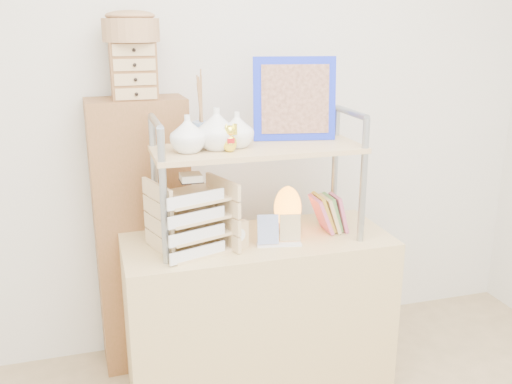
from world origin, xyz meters
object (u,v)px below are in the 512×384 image
cabinet (143,236)px  salt_lamp (287,208)px  desk (258,313)px  letter_tray (192,220)px

cabinet → salt_lamp: (0.64, -0.31, 0.18)m
desk → letter_tray: bearing=-171.1°
desk → cabinet: size_ratio=0.89×
cabinet → salt_lamp: 0.73m
cabinet → letter_tray: 0.50m
letter_tray → salt_lamp: size_ratio=1.61×
desk → salt_lamp: 0.51m
letter_tray → salt_lamp: letter_tray is taller
cabinet → letter_tray: bearing=-69.8°
desk → letter_tray: (-0.30, -0.05, 0.51)m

